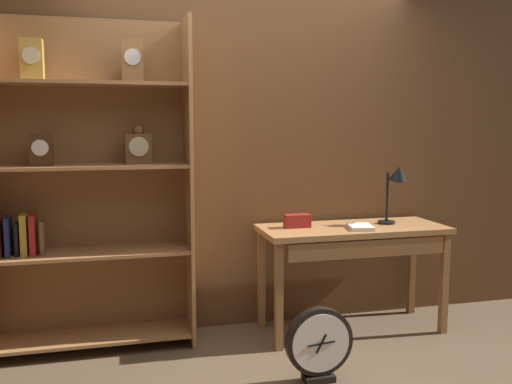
{
  "coord_description": "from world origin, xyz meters",
  "views": [
    {
      "loc": [
        -0.94,
        -2.7,
        1.5
      ],
      "look_at": [
        -0.1,
        0.57,
        1.09
      ],
      "focal_mm": 38.34,
      "sensor_mm": 36.0,
      "label": 1
    }
  ],
  "objects_px": {
    "desk_lamp": "(396,182)",
    "open_repair_manual": "(360,227)",
    "round_clock_large": "(319,344)",
    "workbench": "(354,240)",
    "toolbox_small": "(297,221)",
    "bookshelf": "(88,187)"
  },
  "relations": [
    {
      "from": "open_repair_manual",
      "to": "round_clock_large",
      "type": "height_order",
      "value": "open_repair_manual"
    },
    {
      "from": "toolbox_small",
      "to": "round_clock_large",
      "type": "relative_size",
      "value": 0.41
    },
    {
      "from": "bookshelf",
      "to": "desk_lamp",
      "type": "bearing_deg",
      "value": -3.85
    },
    {
      "from": "bookshelf",
      "to": "workbench",
      "type": "bearing_deg",
      "value": -5.39
    },
    {
      "from": "bookshelf",
      "to": "open_repair_manual",
      "type": "height_order",
      "value": "bookshelf"
    },
    {
      "from": "workbench",
      "to": "toolbox_small",
      "type": "distance_m",
      "value": 0.44
    },
    {
      "from": "workbench",
      "to": "toolbox_small",
      "type": "relative_size",
      "value": 7.32
    },
    {
      "from": "desk_lamp",
      "to": "open_repair_manual",
      "type": "height_order",
      "value": "desk_lamp"
    },
    {
      "from": "bookshelf",
      "to": "toolbox_small",
      "type": "relative_size",
      "value": 12.02
    },
    {
      "from": "desk_lamp",
      "to": "round_clock_large",
      "type": "distance_m",
      "value": 1.42
    },
    {
      "from": "desk_lamp",
      "to": "round_clock_large",
      "type": "relative_size",
      "value": 1.0
    },
    {
      "from": "bookshelf",
      "to": "round_clock_large",
      "type": "relative_size",
      "value": 4.94
    },
    {
      "from": "bookshelf",
      "to": "open_repair_manual",
      "type": "bearing_deg",
      "value": -7.59
    },
    {
      "from": "desk_lamp",
      "to": "toolbox_small",
      "type": "relative_size",
      "value": 2.44
    },
    {
      "from": "desk_lamp",
      "to": "open_repair_manual",
      "type": "relative_size",
      "value": 2.04
    },
    {
      "from": "bookshelf",
      "to": "desk_lamp",
      "type": "distance_m",
      "value": 2.18
    },
    {
      "from": "round_clock_large",
      "to": "desk_lamp",
      "type": "bearing_deg",
      "value": 39.76
    },
    {
      "from": "bookshelf",
      "to": "open_repair_manual",
      "type": "distance_m",
      "value": 1.9
    },
    {
      "from": "open_repair_manual",
      "to": "round_clock_large",
      "type": "bearing_deg",
      "value": -118.49
    },
    {
      "from": "bookshelf",
      "to": "toolbox_small",
      "type": "bearing_deg",
      "value": -3.52
    },
    {
      "from": "workbench",
      "to": "open_repair_manual",
      "type": "bearing_deg",
      "value": -78.34
    },
    {
      "from": "desk_lamp",
      "to": "open_repair_manual",
      "type": "xyz_separation_m",
      "value": [
        -0.32,
        -0.1,
        -0.3
      ]
    }
  ]
}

